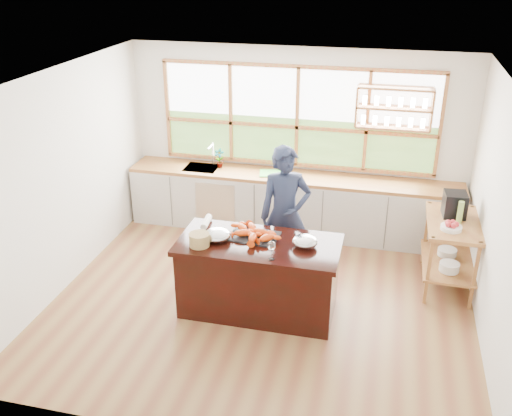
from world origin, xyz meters
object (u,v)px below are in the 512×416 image
(cook, at_px, (285,215))
(island, at_px, (259,276))
(espresso_machine, at_px, (455,204))
(wicker_basket, at_px, (199,240))

(cook, bearing_deg, island, -119.80)
(island, xyz_separation_m, espresso_machine, (2.19, 1.26, 0.60))
(island, bearing_deg, cook, 79.93)
(espresso_machine, relative_size, wicker_basket, 1.33)
(espresso_machine, bearing_deg, cook, -172.36)
(wicker_basket, bearing_deg, cook, 53.33)
(island, distance_m, espresso_machine, 2.60)
(cook, xyz_separation_m, espresso_machine, (2.04, 0.44, 0.16))
(island, relative_size, espresso_machine, 6.05)
(cook, relative_size, wicker_basket, 7.73)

